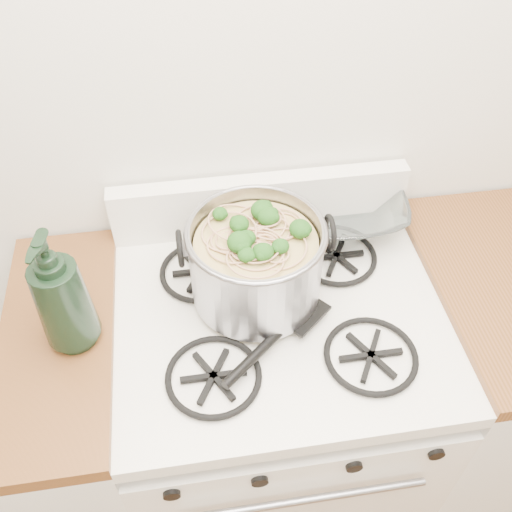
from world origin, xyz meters
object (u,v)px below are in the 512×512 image
object	(u,v)px
spatula	(301,310)
glass_bowl	(343,213)
gas_range	(276,414)
bottle	(60,292)
stock_pot	(256,262)

from	to	relation	value
spatula	glass_bowl	distance (m)	0.35
gas_range	spatula	world-z (taller)	spatula
gas_range	spatula	xyz separation A→B (m)	(0.04, -0.02, 0.50)
spatula	bottle	distance (m)	0.52
spatula	bottle	xyz separation A→B (m)	(-0.50, 0.01, 0.14)
stock_pot	spatula	distance (m)	0.15
gas_range	stock_pot	xyz separation A→B (m)	(-0.05, 0.06, 0.58)
glass_bowl	bottle	bearing A→B (deg)	-156.92
stock_pot	glass_bowl	world-z (taller)	stock_pot
stock_pot	bottle	xyz separation A→B (m)	(-0.41, -0.07, 0.05)
spatula	bottle	world-z (taller)	bottle
gas_range	stock_pot	distance (m)	0.59
gas_range	bottle	world-z (taller)	bottle
spatula	bottle	size ratio (longest dim) A/B	1.01
stock_pot	glass_bowl	distance (m)	0.35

